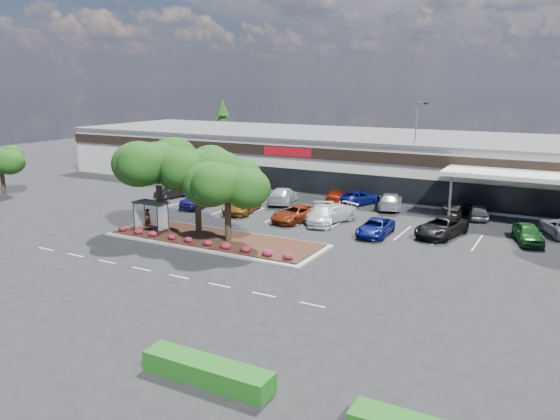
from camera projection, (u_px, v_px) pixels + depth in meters
The scene contains 31 objects.
ground at pixel (206, 258), 39.21m from camera, with size 160.00×160.00×0.00m, color black.
retail_store at pixel (368, 159), 67.46m from camera, with size 80.40×25.20×6.25m.
landscape_island at pixel (215, 239), 43.54m from camera, with size 18.00×6.00×0.26m.
lane_markings at pixel (275, 226), 48.19m from camera, with size 33.12×20.06×0.01m.
shrub_row at pixel (199, 241), 41.65m from camera, with size 17.00×0.80×0.50m, color maroon, non-canonical shape.
bus_shelter at pixel (152, 208), 44.72m from camera, with size 2.75×1.55×2.59m.
island_tree_west at pixel (159, 182), 45.85m from camera, with size 7.20×7.20×7.89m, color #123B0C, non-canonical shape.
island_tree_mid at pixel (197, 187), 44.88m from camera, with size 6.60×6.60×7.32m, color #123B0C, non-canonical shape.
island_tree_east at pixel (228, 200), 41.82m from camera, with size 5.80×5.80×6.50m, color #123B0C, non-canonical shape.
hedge_south_east at pixel (207, 371), 22.90m from camera, with size 6.00×1.30×0.90m, color #145119.
tree_west_far at pixel (2, 170), 61.31m from camera, with size 4.80×4.80×5.61m, color #123B0C, non-canonical shape.
conifer_north_west at pixel (223, 128), 91.43m from camera, with size 4.40×4.40×10.00m, color #123B0C.
person_waiting at pixel (148, 219), 45.86m from camera, with size 0.66×0.43×1.80m, color #594C47.
light_pole at pixel (415, 156), 58.64m from camera, with size 1.43×0.56×10.46m.
car_0 at pixel (172, 192), 59.92m from camera, with size 1.45×4.15×1.37m, color black.
car_1 at pixel (200, 198), 55.87m from camera, with size 2.34×5.77×1.67m, color navy.
car_2 at pixel (242, 205), 53.07m from camera, with size 2.57×5.58×1.55m, color brown.
car_3 at pixel (295, 214), 49.59m from camera, with size 2.40×5.21×1.45m, color maroon.
car_4 at pixel (321, 215), 48.87m from camera, with size 2.18×5.36×1.56m, color silver.
car_5 at pixel (331, 213), 49.42m from camera, with size 2.17×5.35×1.55m, color silver.
car_6 at pixel (375, 227), 44.97m from camera, with size 2.27×4.92×1.37m, color navy.
car_7 at pixel (441, 227), 44.68m from camera, with size 2.62×5.69×1.58m, color black.
car_8 at pixel (528, 233), 42.87m from camera, with size 1.80×4.48×1.53m, color #164D19.
car_9 at pixel (212, 187), 62.31m from camera, with size 1.65×4.10×1.40m, color silver.
car_10 at pixel (238, 189), 61.39m from camera, with size 2.44×5.30×1.47m, color brown.
car_11 at pixel (283, 195), 57.13m from camera, with size 2.31×5.68×1.65m, color #AAAFB6.
car_12 at pixel (337, 196), 57.46m from camera, with size 1.89×4.65×1.35m, color maroon.
car_13 at pixel (359, 197), 56.74m from camera, with size 2.42×5.25×1.46m, color navy.
car_14 at pixel (390, 201), 54.67m from camera, with size 2.23×5.48×1.59m, color #9DA1A8.
car_15 at pixel (477, 211), 50.47m from camera, with size 1.71×4.26×1.45m, color #525158.
car_16 at pixel (457, 209), 51.55m from camera, with size 1.53×4.39×1.45m, color black.
Camera 1 is at (22.65, -30.26, 12.22)m, focal length 35.00 mm.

